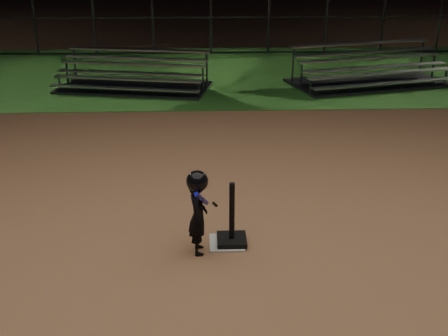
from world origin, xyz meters
TOP-DOWN VIEW (x-y plane):
  - ground at (0.00, 0.00)m, footprint 80.00×80.00m
  - grass_strip at (0.00, 10.00)m, footprint 60.00×8.00m
  - home_plate at (0.00, 0.00)m, footprint 0.45×0.45m
  - batting_tee at (0.06, 0.01)m, footprint 0.38×0.38m
  - child_batter at (-0.37, -0.18)m, footprint 0.38×0.62m
  - bleacher_left at (-2.14, 8.14)m, footprint 4.20×2.63m
  - bleacher_right at (4.30, 8.41)m, footprint 4.63×3.07m
  - backstop_fence at (0.00, 13.00)m, footprint 20.08×0.08m

SIDE VIEW (x-z plane):
  - ground at x=0.00m, z-range 0.00..0.00m
  - grass_strip at x=0.00m, z-range 0.00..0.01m
  - home_plate at x=0.00m, z-range 0.00..0.02m
  - batting_tee at x=0.06m, z-range -0.24..0.60m
  - bleacher_left at x=-2.14m, z-range -0.28..0.68m
  - bleacher_right at x=4.30m, z-range -0.31..0.74m
  - child_batter at x=-0.37m, z-range 0.04..1.14m
  - backstop_fence at x=0.00m, z-range 0.00..2.50m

